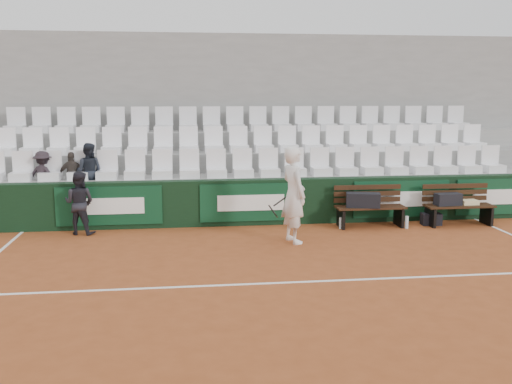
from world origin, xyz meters
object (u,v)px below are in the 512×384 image
at_px(sports_bag_right, 448,199).
at_px(water_bottle_near, 341,223).
at_px(ball_kid, 79,203).
at_px(spectator_b, 71,155).
at_px(sports_bag_ground, 431,219).
at_px(tennis_player, 294,195).
at_px(sports_bag_left, 363,200).
at_px(water_bottle_far, 407,222).
at_px(spectator_c, 88,151).
at_px(spectator_a, 42,155).
at_px(bench_right, 459,215).
at_px(bench_left, 370,217).

distance_m(sports_bag_right, water_bottle_near, 2.44).
relative_size(ball_kid, spectator_b, 1.24).
height_order(sports_bag_ground, tennis_player, tennis_player).
bearing_deg(sports_bag_left, water_bottle_near, -173.11).
bearing_deg(sports_bag_ground, sports_bag_left, -177.89).
bearing_deg(water_bottle_far, sports_bag_left, 167.85).
bearing_deg(sports_bag_left, sports_bag_right, -0.87).
xyz_separation_m(sports_bag_ground, spectator_b, (-7.79, 1.05, 1.40)).
xyz_separation_m(sports_bag_right, water_bottle_near, (-2.40, -0.03, -0.46)).
height_order(sports_bag_left, spectator_c, spectator_c).
distance_m(sports_bag_left, water_bottle_near, 0.69).
bearing_deg(water_bottle_near, spectator_b, 168.42).
relative_size(sports_bag_ground, spectator_a, 0.39).
relative_size(sports_bag_right, ball_kid, 0.43).
xyz_separation_m(bench_right, water_bottle_near, (-2.66, -0.02, -0.10)).
bearing_deg(spectator_b, sports_bag_ground, 168.53).
bearing_deg(spectator_a, water_bottle_far, -167.94).
bearing_deg(ball_kid, bench_left, -164.72).
bearing_deg(spectator_a, tennis_player, 179.20).
xyz_separation_m(bench_right, water_bottle_far, (-1.25, -0.16, -0.09)).
distance_m(sports_bag_right, water_bottle_far, 1.10).
xyz_separation_m(water_bottle_far, spectator_a, (-7.75, 1.31, 1.41)).
distance_m(sports_bag_ground, water_bottle_far, 0.71).
xyz_separation_m(sports_bag_left, spectator_c, (-5.86, 1.11, 1.02)).
xyz_separation_m(spectator_a, spectator_b, (0.62, 0.00, -0.01)).
distance_m(sports_bag_left, sports_bag_ground, 1.65).
xyz_separation_m(sports_bag_ground, spectator_c, (-7.44, 1.05, 1.49)).
relative_size(water_bottle_far, ball_kid, 0.21).
distance_m(water_bottle_near, ball_kid, 5.46).
bearing_deg(sports_bag_ground, bench_left, -179.65).
height_order(ball_kid, spectator_a, spectator_a).
distance_m(tennis_player, spectator_b, 5.01).
height_order(bench_left, spectator_c, spectator_c).
height_order(sports_bag_ground, spectator_a, spectator_a).
relative_size(water_bottle_near, spectator_c, 0.20).
relative_size(water_bottle_near, tennis_player, 0.13).
distance_m(sports_bag_right, tennis_player, 3.76).
bearing_deg(bench_right, ball_kid, 178.53).
relative_size(spectator_b, spectator_c, 0.85).
relative_size(sports_bag_left, tennis_player, 0.38).
height_order(bench_right, sports_bag_left, sports_bag_left).
bearing_deg(spectator_a, ball_kid, 155.28).
height_order(water_bottle_near, ball_kid, ball_kid).
xyz_separation_m(sports_bag_right, ball_kid, (-7.83, 0.19, 0.07)).
bearing_deg(sports_bag_right, water_bottle_far, -170.29).
relative_size(sports_bag_ground, spectator_b, 0.40).
relative_size(sports_bag_right, spectator_c, 0.45).
bearing_deg(bench_left, ball_kid, 178.91).
bearing_deg(spectator_b, ball_kid, 103.07).
relative_size(bench_left, sports_bag_right, 2.69).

